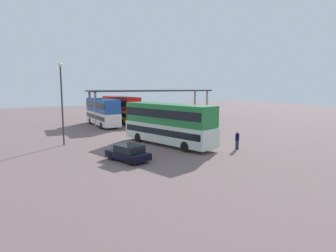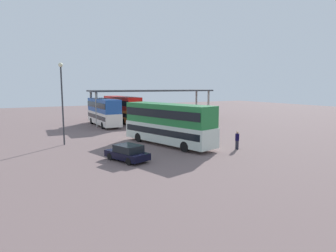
{
  "view_description": "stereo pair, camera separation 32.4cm",
  "coord_description": "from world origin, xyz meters",
  "px_view_note": "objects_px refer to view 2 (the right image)",
  "views": [
    {
      "loc": [
        -16.6,
        -22.63,
        6.14
      ],
      "look_at": [
        -1.48,
        3.58,
        2.0
      ],
      "focal_mm": 31.55,
      "sensor_mm": 36.0,
      "label": 1
    },
    {
      "loc": [
        -16.32,
        -22.79,
        6.14
      ],
      "look_at": [
        -1.48,
        3.58,
        2.0
      ],
      "focal_mm": 31.55,
      "sensor_mm": 36.0,
      "label": 2
    }
  ],
  "objects_px": {
    "parked_hatchback": "(127,153)",
    "lamppost_tall": "(62,94)",
    "double_decker_near_canopy": "(104,111)",
    "pedestrian_waiting": "(237,140)",
    "double_decker_main": "(168,123)",
    "double_decker_mid_row": "(122,108)"
  },
  "relations": [
    {
      "from": "parked_hatchback",
      "to": "lamppost_tall",
      "type": "distance_m",
      "value": 11.06
    },
    {
      "from": "double_decker_near_canopy",
      "to": "pedestrian_waiting",
      "type": "distance_m",
      "value": 23.78
    },
    {
      "from": "double_decker_near_canopy",
      "to": "lamppost_tall",
      "type": "height_order",
      "value": "lamppost_tall"
    },
    {
      "from": "double_decker_near_canopy",
      "to": "double_decker_mid_row",
      "type": "relative_size",
      "value": 0.93
    },
    {
      "from": "double_decker_main",
      "to": "parked_hatchback",
      "type": "relative_size",
      "value": 2.73
    },
    {
      "from": "double_decker_main",
      "to": "lamppost_tall",
      "type": "height_order",
      "value": "lamppost_tall"
    },
    {
      "from": "double_decker_main",
      "to": "pedestrian_waiting",
      "type": "height_order",
      "value": "double_decker_main"
    },
    {
      "from": "pedestrian_waiting",
      "to": "double_decker_mid_row",
      "type": "bearing_deg",
      "value": -77.35
    },
    {
      "from": "parked_hatchback",
      "to": "double_decker_near_canopy",
      "type": "height_order",
      "value": "double_decker_near_canopy"
    },
    {
      "from": "parked_hatchback",
      "to": "pedestrian_waiting",
      "type": "xyz_separation_m",
      "value": [
        10.95,
        -1.03,
        0.22
      ]
    },
    {
      "from": "double_decker_mid_row",
      "to": "double_decker_main",
      "type": "bearing_deg",
      "value": 169.74
    },
    {
      "from": "parked_hatchback",
      "to": "lamppost_tall",
      "type": "height_order",
      "value": "lamppost_tall"
    },
    {
      "from": "lamppost_tall",
      "to": "pedestrian_waiting",
      "type": "relative_size",
      "value": 4.74
    },
    {
      "from": "double_decker_near_canopy",
      "to": "lamppost_tall",
      "type": "bearing_deg",
      "value": 147.66
    },
    {
      "from": "parked_hatchback",
      "to": "double_decker_near_canopy",
      "type": "xyz_separation_m",
      "value": [
        4.8,
        21.9,
        1.61
      ]
    },
    {
      "from": "double_decker_near_canopy",
      "to": "double_decker_mid_row",
      "type": "height_order",
      "value": "double_decker_mid_row"
    },
    {
      "from": "double_decker_main",
      "to": "lamppost_tall",
      "type": "bearing_deg",
      "value": 45.81
    },
    {
      "from": "double_decker_main",
      "to": "double_decker_near_canopy",
      "type": "distance_m",
      "value": 17.85
    },
    {
      "from": "double_decker_main",
      "to": "pedestrian_waiting",
      "type": "relative_size",
      "value": 6.47
    },
    {
      "from": "double_decker_near_canopy",
      "to": "lamppost_tall",
      "type": "xyz_separation_m",
      "value": [
        -8.1,
        -12.39,
        2.98
      ]
    },
    {
      "from": "double_decker_main",
      "to": "double_decker_mid_row",
      "type": "bearing_deg",
      "value": -21.93
    },
    {
      "from": "double_decker_main",
      "to": "pedestrian_waiting",
      "type": "xyz_separation_m",
      "value": [
        4.83,
        -5.13,
        -1.45
      ]
    }
  ]
}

